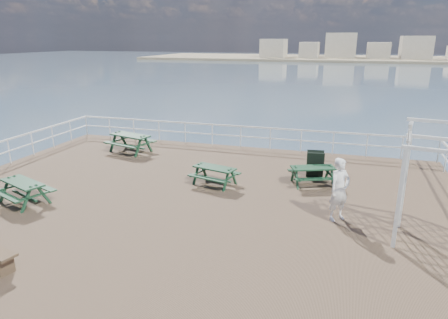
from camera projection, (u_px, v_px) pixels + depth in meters
ground at (190, 202)px, 13.61m from camera, size 18.00×14.00×0.30m
sea_backdrop at (373, 56)px, 132.96m from camera, size 300.00×300.00×9.20m
railing at (212, 153)px, 15.68m from camera, size 17.77×13.76×1.10m
picnic_table_a at (130, 139)px, 18.86m from camera, size 2.30×2.03×0.95m
picnic_table_b at (215, 172)px, 14.66m from camera, size 1.83×1.62×0.76m
picnic_table_c at (313, 172)px, 14.65m from camera, size 1.95×1.78×0.77m
picnic_table_d at (23, 187)px, 13.01m from camera, size 2.08×1.88×0.83m
sandwich_board at (315, 165)px, 15.40m from camera, size 0.70×0.55×1.06m
person at (339, 190)px, 11.68m from camera, size 0.81×0.81×1.90m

